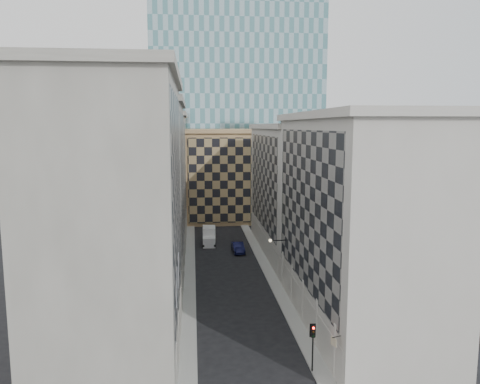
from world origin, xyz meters
TOP-DOWN VIEW (x-y plane):
  - sidewalk_west at (-5.25, 30.00)m, footprint 1.50×100.00m
  - sidewalk_east at (5.25, 30.00)m, footprint 1.50×100.00m
  - bldg_left_a at (-10.88, 11.00)m, footprint 10.80×22.80m
  - bldg_left_b at (-10.88, 33.00)m, footprint 10.80×22.80m
  - bldg_left_c at (-10.88, 55.00)m, footprint 10.80×22.80m
  - bldg_right_a at (10.88, 15.00)m, footprint 10.80×26.80m
  - bldg_right_b at (10.89, 42.00)m, footprint 10.80×28.80m
  - tan_block at (2.00, 67.90)m, footprint 16.80×14.80m
  - church_tower at (0.00, 82.00)m, footprint 7.20×7.20m
  - flagpoles_left at (-5.90, 6.00)m, footprint 0.10×6.33m
  - bracket_lamp at (4.38, 24.00)m, footprint 1.98×0.36m
  - traffic_light at (4.55, 5.60)m, footprint 0.49×0.41m
  - box_truck at (-2.13, 47.25)m, footprint 2.26×5.15m
  - dark_car at (2.13, 41.69)m, footprint 1.89×4.86m
  - shop_sign at (5.42, 3.00)m, footprint 0.72×0.63m

SIDE VIEW (x-z plane):
  - sidewalk_west at x=-5.25m, z-range 0.00..0.15m
  - sidewalk_east at x=5.25m, z-range 0.00..0.15m
  - dark_car at x=2.13m, z-range 0.00..1.58m
  - box_truck at x=-2.13m, z-range -0.18..2.61m
  - traffic_light at x=4.55m, z-range 0.99..4.85m
  - shop_sign at x=5.42m, z-range 3.48..4.20m
  - bracket_lamp at x=4.38m, z-range 6.02..6.38m
  - flagpoles_left at x=-5.90m, z-range 6.83..9.17m
  - tan_block at x=2.00m, z-range 0.04..18.84m
  - bldg_right_b at x=10.89m, z-range 0.00..19.70m
  - bldg_right_a at x=10.88m, z-range -0.03..20.67m
  - bldg_left_c at x=-10.88m, z-range -0.02..21.68m
  - bldg_left_b at x=-10.88m, z-range -0.03..22.67m
  - bldg_left_a at x=-10.88m, z-range -0.03..23.67m
  - church_tower at x=0.00m, z-range 1.20..52.70m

